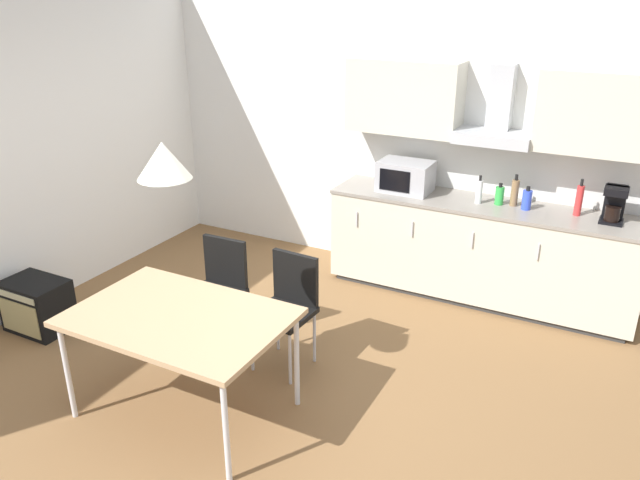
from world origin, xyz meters
TOP-DOWN VIEW (x-y plane):
  - ground_plane at (0.00, 0.00)m, footprint 7.31×7.78m
  - wall_back at (0.00, 2.64)m, footprint 5.85×0.10m
  - kitchen_counter at (1.01, 2.29)m, footprint 2.74×0.63m
  - backsplash_tile at (1.01, 2.58)m, footprint 2.72×0.02m
  - upper_wall_cabinets at (1.01, 2.43)m, footprint 2.72×0.40m
  - microwave at (0.27, 2.29)m, footprint 0.48×0.35m
  - coffee_maker at (2.04, 2.32)m, footprint 0.18×0.19m
  - bottle_blue at (1.37, 2.29)m, footprint 0.08×0.08m
  - bottle_brown at (1.25, 2.34)m, footprint 0.06×0.06m
  - bottle_red at (1.77, 2.34)m, footprint 0.06×0.06m
  - bottle_white at (0.96, 2.26)m, footprint 0.06×0.06m
  - bottle_green at (1.13, 2.31)m, footprint 0.08×0.08m
  - dining_table at (-0.29, -0.30)m, footprint 1.39×0.94m
  - chair_far_left at (-0.61, 0.55)m, footprint 0.41×0.41m
  - chair_far_right at (0.02, 0.55)m, footprint 0.42×0.42m
  - guitar_amp at (-2.09, -0.01)m, footprint 0.52×0.37m
  - pendant_lamp at (-0.29, -0.30)m, footprint 0.32×0.32m

SIDE VIEW (x-z plane):
  - ground_plane at x=0.00m, z-range -0.02..0.00m
  - guitar_amp at x=-2.09m, z-range 0.00..0.44m
  - kitchen_counter at x=1.01m, z-range 0.00..0.92m
  - chair_far_left at x=-0.61m, z-range 0.10..0.97m
  - chair_far_right at x=0.02m, z-range 0.10..0.97m
  - dining_table at x=-0.29m, z-range 0.33..1.07m
  - bottle_green at x=1.13m, z-range 0.90..1.09m
  - bottle_blue at x=1.37m, z-range 0.90..1.11m
  - bottle_white at x=0.96m, z-range 0.90..1.15m
  - bottle_brown at x=1.25m, z-range 0.90..1.18m
  - bottle_red at x=1.77m, z-range 0.89..1.21m
  - microwave at x=0.27m, z-range 0.92..1.20m
  - coffee_maker at x=2.04m, z-range 0.92..1.22m
  - backsplash_tile at x=1.01m, z-range 0.92..1.41m
  - wall_back at x=0.00m, z-range 0.00..2.81m
  - upper_wall_cabinets at x=1.01m, z-range 1.42..2.07m
  - pendant_lamp at x=-0.29m, z-range 1.66..1.88m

